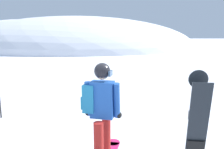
# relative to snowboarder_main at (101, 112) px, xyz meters

# --- Properties ---
(ridge_peak_main) EXTENTS (40.14, 36.12, 10.64)m
(ridge_peak_main) POSITION_rel_snowboarder_main_xyz_m (-9.94, 35.91, -0.92)
(ridge_peak_main) COLOR white
(ridge_peak_main) RESTS_ON ground
(ridge_peak_far) EXTENTS (25.99, 23.39, 11.87)m
(ridge_peak_far) POSITION_rel_snowboarder_main_xyz_m (-28.11, 49.32, -0.92)
(ridge_peak_far) COLOR white
(ridge_peak_far) RESTS_ON ground
(snowboarder_main) EXTENTS (0.65, 1.83, 1.71)m
(snowboarder_main) POSITION_rel_snowboarder_main_xyz_m (0.00, 0.00, 0.00)
(snowboarder_main) COLOR #D11E5B
(snowboarder_main) RESTS_ON ground
(spare_snowboard) EXTENTS (0.28, 0.29, 1.64)m
(spare_snowboard) POSITION_rel_snowboarder_main_xyz_m (1.45, -0.15, -0.09)
(spare_snowboard) COLOR black
(spare_snowboard) RESTS_ON ground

